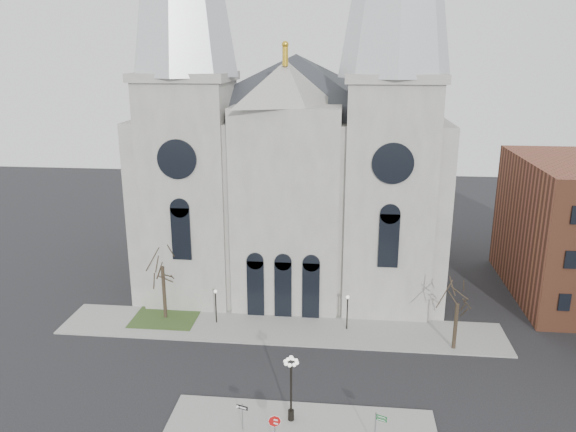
# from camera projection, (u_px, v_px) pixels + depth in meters

# --- Properties ---
(ground) EXTENTS (160.00, 160.00, 0.00)m
(ground) POSITION_uv_depth(u_px,v_px,m) (262.00, 401.00, 40.36)
(ground) COLOR black
(ground) RESTS_ON ground
(sidewalk_far) EXTENTS (40.00, 6.00, 0.14)m
(sidewalk_far) POSITION_uv_depth(u_px,v_px,m) (280.00, 329.00, 50.84)
(sidewalk_far) COLOR gray
(sidewalk_far) RESTS_ON ground
(grass_patch) EXTENTS (6.00, 5.00, 0.18)m
(grass_patch) POSITION_uv_depth(u_px,v_px,m) (166.00, 318.00, 52.88)
(grass_patch) COLOR #2D491F
(grass_patch) RESTS_ON ground
(cathedral) EXTENTS (33.00, 26.66, 54.00)m
(cathedral) POSITION_uv_depth(u_px,v_px,m) (293.00, 110.00, 57.00)
(cathedral) COLOR gray
(cathedral) RESTS_ON ground
(tree_left) EXTENTS (3.20, 3.20, 7.50)m
(tree_left) POSITION_uv_depth(u_px,v_px,m) (162.00, 263.00, 51.34)
(tree_left) COLOR black
(tree_left) RESTS_ON ground
(tree_right) EXTENTS (3.20, 3.20, 6.00)m
(tree_right) POSITION_uv_depth(u_px,v_px,m) (458.00, 301.00, 46.20)
(tree_right) COLOR black
(tree_right) RESTS_ON ground
(ped_lamp_left) EXTENTS (0.32, 0.32, 3.26)m
(ped_lamp_left) POSITION_uv_depth(u_px,v_px,m) (216.00, 301.00, 51.28)
(ped_lamp_left) COLOR black
(ped_lamp_left) RESTS_ON sidewalk_far
(ped_lamp_right) EXTENTS (0.32, 0.32, 3.26)m
(ped_lamp_right) POSITION_uv_depth(u_px,v_px,m) (347.00, 306.00, 50.08)
(ped_lamp_right) COLOR black
(ped_lamp_right) RESTS_ON sidewalk_far
(stop_sign) EXTENTS (0.83, 0.24, 2.35)m
(stop_sign) POSITION_uv_depth(u_px,v_px,m) (275.00, 424.00, 35.01)
(stop_sign) COLOR slate
(stop_sign) RESTS_ON sidewalk_near
(globe_lamp) EXTENTS (1.19, 1.19, 4.90)m
(globe_lamp) POSITION_uv_depth(u_px,v_px,m) (291.00, 380.00, 37.26)
(globe_lamp) COLOR black
(globe_lamp) RESTS_ON sidewalk_near
(one_way_sign) EXTENTS (0.81, 0.28, 1.91)m
(one_way_sign) POSITION_uv_depth(u_px,v_px,m) (242.00, 412.00, 36.81)
(one_way_sign) COLOR slate
(one_way_sign) RESTS_ON sidewalk_near
(street_name_sign) EXTENTS (0.73, 0.34, 2.42)m
(street_name_sign) POSITION_uv_depth(u_px,v_px,m) (377.00, 427.00, 35.20)
(street_name_sign) COLOR slate
(street_name_sign) RESTS_ON sidewalk_near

